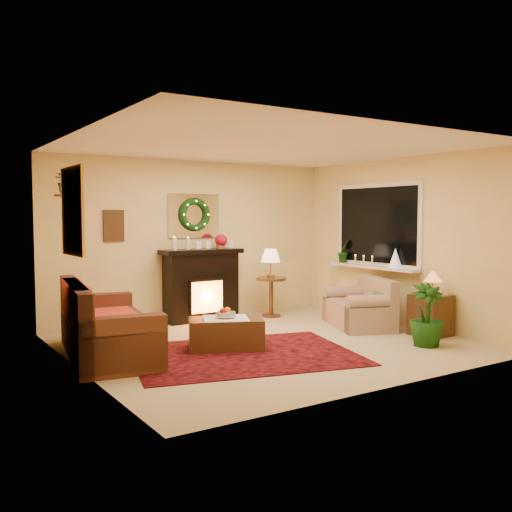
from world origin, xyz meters
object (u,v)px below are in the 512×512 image
sofa (108,321)px  side_table_round (271,297)px  loveseat (358,299)px  fireplace (201,287)px  end_table_square (431,317)px  coffee_table (226,333)px

sofa → side_table_round: (3.19, 1.17, -0.11)m
sofa → loveseat: 3.83m
fireplace → end_table_square: (2.21, -2.80, -0.28)m
sofa → loveseat: size_ratio=1.62×
coffee_table → loveseat: bearing=29.2°
side_table_round → end_table_square: (1.05, -2.49, -0.05)m
end_table_square → fireplace: bearing=128.2°
sofa → loveseat: sofa is taller
sofa → coffee_table: 1.46m
loveseat → coffee_table: 2.47m
loveseat → coffee_table: bearing=-153.2°
sofa → coffee_table: (1.37, -0.47, -0.22)m
sofa → fireplace: size_ratio=1.76×
fireplace → loveseat: bearing=-44.4°
loveseat → coffee_table: size_ratio=1.39×
fireplace → coffee_table: 2.10m
fireplace → loveseat: fireplace is taller
loveseat → end_table_square: loveseat is taller
sofa → fireplace: 2.52m
loveseat → sofa: bearing=-162.0°
side_table_round → end_table_square: bearing=-67.2°
side_table_round → sofa: bearing=-159.8°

